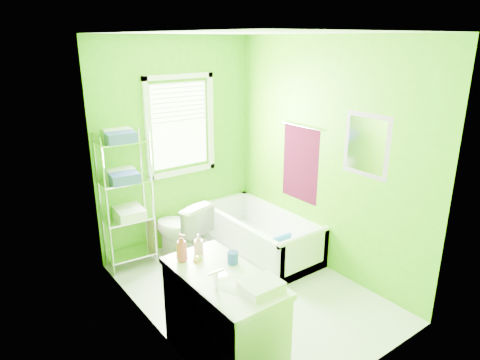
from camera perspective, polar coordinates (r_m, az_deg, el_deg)
ground at (r=4.69m, az=1.13°, el=-14.61°), size 2.90×2.90×0.00m
room_envelope at (r=4.06m, az=1.27°, el=4.01°), size 2.14×2.94×2.62m
window at (r=5.24m, az=-7.98°, el=7.88°), size 0.92×0.05×1.22m
door at (r=2.96m, az=-2.94°, el=-13.36°), size 0.09×0.80×2.00m
right_wall_decor at (r=4.79m, az=11.22°, el=3.10°), size 0.04×1.48×1.17m
bathtub at (r=5.40m, az=2.85°, el=-7.92°), size 0.75×1.60×0.52m
toilet at (r=5.19m, az=-7.94°, el=-6.58°), size 0.60×0.83×0.76m
vanity at (r=3.61m, az=-2.16°, el=-17.68°), size 0.56×1.08×1.06m
wire_shelf_unit at (r=4.94m, az=-14.95°, el=-0.76°), size 0.57×0.45×1.62m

